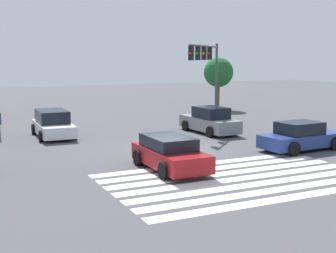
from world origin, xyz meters
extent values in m
plane|color=#47474C|center=(0.00, 0.00, 0.00)|extent=(109.36, 109.36, 0.00)
cube|color=silver|center=(0.00, -9.46, 0.00)|extent=(10.59, 0.60, 0.01)
cube|color=silver|center=(0.00, -8.51, 0.00)|extent=(10.59, 0.60, 0.01)
cube|color=silver|center=(0.00, -7.56, 0.00)|extent=(10.59, 0.60, 0.01)
cube|color=silver|center=(0.00, -6.61, 0.00)|extent=(10.59, 0.60, 0.01)
cube|color=silver|center=(0.00, -5.66, 0.00)|extent=(10.59, 0.60, 0.01)
cube|color=silver|center=(0.00, -4.71, 0.00)|extent=(10.59, 0.60, 0.01)
cube|color=silver|center=(0.00, -3.76, 0.00)|extent=(10.59, 0.60, 0.01)
cylinder|color=#47474C|center=(7.43, 7.43, 2.86)|extent=(0.18, 0.18, 5.71)
cylinder|color=#47474C|center=(5.05, 5.05, 5.46)|extent=(4.85, 4.85, 0.12)
cube|color=black|center=(6.00, 6.00, 4.99)|extent=(0.40, 0.40, 0.84)
sphere|color=red|center=(5.89, 5.89, 4.99)|extent=(0.16, 0.16, 0.16)
cube|color=black|center=(4.97, 4.97, 4.99)|extent=(0.40, 0.40, 0.84)
sphere|color=gold|center=(4.86, 4.86, 4.99)|extent=(0.16, 0.16, 0.16)
cube|color=black|center=(3.94, 3.94, 4.99)|extent=(0.40, 0.40, 0.84)
sphere|color=green|center=(3.82, 3.82, 4.99)|extent=(0.16, 0.16, 0.16)
cube|color=black|center=(2.91, 2.91, 4.99)|extent=(0.40, 0.40, 0.84)
sphere|color=red|center=(2.79, 2.79, 4.99)|extent=(0.16, 0.16, 0.16)
cube|color=gray|center=(4.64, 3.64, 0.58)|extent=(1.92, 4.78, 0.79)
cube|color=black|center=(4.65, 3.46, 1.32)|extent=(1.64, 2.27, 0.69)
cylinder|color=black|center=(3.70, 5.05, 0.34)|extent=(0.25, 0.69, 0.68)
cylinder|color=black|center=(5.45, 5.13, 0.34)|extent=(0.25, 0.69, 0.68)
cylinder|color=black|center=(3.83, 2.14, 0.34)|extent=(0.25, 0.69, 0.68)
cylinder|color=black|center=(5.58, 2.22, 0.34)|extent=(0.25, 0.69, 0.68)
cube|color=navy|center=(6.18, -3.18, 0.53)|extent=(4.69, 2.03, 0.67)
cube|color=black|center=(5.97, -3.19, 1.17)|extent=(2.21, 1.72, 0.63)
cylinder|color=black|center=(7.56, -2.19, 0.35)|extent=(0.71, 0.26, 0.70)
cylinder|color=black|center=(7.66, -4.02, 0.35)|extent=(0.71, 0.26, 0.70)
cylinder|color=black|center=(4.71, -2.34, 0.35)|extent=(0.71, 0.26, 0.70)
cylinder|color=black|center=(4.81, -4.17, 0.35)|extent=(0.71, 0.26, 0.70)
cube|color=silver|center=(-4.59, 6.40, 0.52)|extent=(1.99, 4.64, 0.67)
cube|color=black|center=(-4.58, 6.74, 1.22)|extent=(1.76, 2.78, 0.73)
cylinder|color=black|center=(-3.67, 4.95, 0.33)|extent=(0.24, 0.67, 0.66)
cylinder|color=black|center=(-5.58, 5.00, 0.33)|extent=(0.24, 0.67, 0.66)
cylinder|color=black|center=(-3.59, 7.79, 0.33)|extent=(0.24, 0.67, 0.66)
cylinder|color=black|center=(-5.51, 7.85, 0.33)|extent=(0.24, 0.67, 0.66)
cube|color=maroon|center=(-1.84, -4.07, 0.55)|extent=(1.86, 4.36, 0.72)
cube|color=black|center=(-1.84, -3.86, 1.17)|extent=(1.67, 2.58, 0.52)
cylinder|color=black|center=(-0.89, -5.42, 0.35)|extent=(0.22, 0.70, 0.70)
cylinder|color=black|center=(-2.78, -5.43, 0.35)|extent=(0.22, 0.70, 0.70)
cylinder|color=black|center=(-0.90, -2.72, 0.35)|extent=(0.22, 0.70, 0.70)
cylinder|color=black|center=(-2.79, -2.72, 0.35)|extent=(0.22, 0.70, 0.70)
cylinder|color=brown|center=(12.09, 14.69, 1.12)|extent=(0.26, 0.26, 2.24)
sphere|color=#1E5B28|center=(12.09, 14.69, 3.37)|extent=(2.67, 2.67, 2.67)
camera|label=1|loc=(-10.36, -21.65, 4.82)|focal=50.00mm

